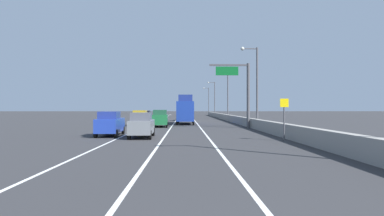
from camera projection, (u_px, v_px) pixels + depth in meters
name	position (u px, v px, depth m)	size (l,w,h in m)	color
ground_plane	(186.00, 119.00, 66.61)	(320.00, 320.00, 0.00)	#2D2D30
lane_stripe_left	(157.00, 121.00, 57.49)	(0.16, 130.00, 0.00)	silver
lane_stripe_center	(176.00, 121.00, 57.57)	(0.16, 130.00, 0.00)	silver
lane_stripe_right	(195.00, 121.00, 57.65)	(0.16, 130.00, 0.00)	silver
jersey_barrier_right	(243.00, 121.00, 42.80)	(0.60, 120.00, 1.10)	gray
overhead_sign_gantry	(242.00, 87.00, 36.12)	(4.68, 0.36, 7.50)	#47474C
speed_advisory_sign	(284.00, 116.00, 22.13)	(0.60, 0.11, 3.00)	#4C4C51
lamp_post_right_second	(255.00, 81.00, 37.94)	(2.14, 0.44, 9.75)	#4C4C51
lamp_post_right_third	(227.00, 92.00, 63.08)	(2.14, 0.44, 9.75)	#4C4C51
lamp_post_right_fourth	(214.00, 96.00, 88.22)	(2.14, 0.44, 9.75)	#4C4C51
lamp_post_right_fifth	(208.00, 99.00, 113.37)	(2.14, 0.44, 9.75)	#4C4C51
car_blue_0	(110.00, 124.00, 26.24)	(1.93, 4.64, 2.05)	#1E389E
car_green_1	(160.00, 118.00, 38.85)	(2.04, 4.85, 2.11)	#196033
car_yellow_2	(140.00, 118.00, 41.34)	(1.92, 4.29, 2.04)	gold
car_black_3	(145.00, 117.00, 48.65)	(1.93, 4.17, 1.94)	black
car_gray_4	(142.00, 125.00, 24.60)	(1.86, 4.14, 1.97)	slate
car_white_5	(184.00, 115.00, 57.78)	(1.93, 4.34, 2.08)	white
box_truck	(185.00, 110.00, 46.04)	(2.53, 7.97, 4.35)	navy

